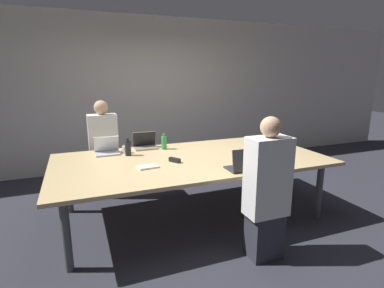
{
  "coord_description": "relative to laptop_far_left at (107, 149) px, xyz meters",
  "views": [
    {
      "loc": [
        -1.28,
        -3.31,
        1.78
      ],
      "look_at": [
        0.05,
        0.1,
        0.91
      ],
      "focal_mm": 28.0,
      "sensor_mm": 36.0,
      "label": 1
    }
  ],
  "objects": [
    {
      "name": "person_far_left",
      "position": [
        -0.0,
        0.49,
        -0.15
      ],
      "size": [
        0.4,
        0.24,
        1.41
      ],
      "color": "#2D2D38",
      "rests_on": "ground_plane"
    },
    {
      "name": "conference_table",
      "position": [
        0.94,
        -0.58,
        -0.12
      ],
      "size": [
        3.27,
        1.65,
        0.76
      ],
      "color": "#D6B77F",
      "rests_on": "ground_plane"
    },
    {
      "name": "bottle_far_left",
      "position": [
        0.24,
        -0.18,
        0.03
      ],
      "size": [
        0.08,
        0.08,
        0.22
      ],
      "color": "black",
      "rests_on": "conference_table"
    },
    {
      "name": "ground_plane",
      "position": [
        0.94,
        -0.58,
        -0.83
      ],
      "size": [
        24.0,
        24.0,
        0.0
      ],
      "primitive_type": "plane",
      "color": "#2D2D38"
    },
    {
      "name": "laptop_near_midright",
      "position": [
        1.3,
        -1.24,
        0.01
      ],
      "size": [
        0.34,
        0.24,
        0.25
      ],
      "rotation": [
        0.0,
        0.0,
        3.14
      ],
      "color": "#333338",
      "rests_on": "conference_table"
    },
    {
      "name": "person_near_midright",
      "position": [
        1.29,
        -1.67,
        -0.15
      ],
      "size": [
        0.4,
        0.24,
        1.4
      ],
      "rotation": [
        0.0,
        0.0,
        3.14
      ],
      "color": "#2D2D38",
      "rests_on": "ground_plane"
    },
    {
      "name": "laptop_far_left",
      "position": [
        0.0,
        0.0,
        0.0
      ],
      "size": [
        0.31,
        0.24,
        0.23
      ],
      "color": "#B7B7BC",
      "rests_on": "conference_table"
    },
    {
      "name": "curtain_wall",
      "position": [
        0.94,
        1.76,
        0.57
      ],
      "size": [
        12.0,
        0.06,
        2.8
      ],
      "color": "beige",
      "rests_on": "ground_plane"
    },
    {
      "name": "stapler",
      "position": [
        0.7,
        -0.68,
        -0.04
      ],
      "size": [
        0.12,
        0.15,
        0.05
      ],
      "rotation": [
        0.0,
        0.0,
        0.58
      ],
      "color": "black",
      "rests_on": "conference_table"
    },
    {
      "name": "bottle_far_midleft",
      "position": [
        0.75,
        -0.03,
        0.03
      ],
      "size": [
        0.07,
        0.07,
        0.22
      ],
      "color": "green",
      "rests_on": "conference_table"
    },
    {
      "name": "notebook",
      "position": [
        0.36,
        -0.77,
        -0.06
      ],
      "size": [
        0.23,
        0.17,
        0.02
      ],
      "rotation": [
        0.0,
        0.0,
        0.11
      ],
      "color": "silver",
      "rests_on": "conference_table"
    },
    {
      "name": "cup_far_left",
      "position": [
        0.22,
        -0.06,
        -0.02
      ],
      "size": [
        0.07,
        0.07,
        0.1
      ],
      "color": "white",
      "rests_on": "conference_table"
    },
    {
      "name": "laptop_far_midleft",
      "position": [
        0.52,
        0.12,
        -0.0
      ],
      "size": [
        0.32,
        0.22,
        0.23
      ],
      "color": "gray",
      "rests_on": "conference_table"
    }
  ]
}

